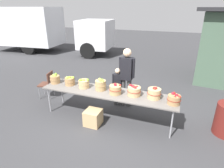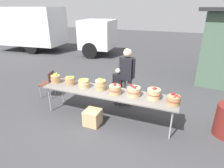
{
  "view_description": "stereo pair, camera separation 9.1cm",
  "coord_description": "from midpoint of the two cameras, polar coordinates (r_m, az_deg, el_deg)",
  "views": [
    {
      "loc": [
        1.64,
        -3.99,
        2.75
      ],
      "look_at": [
        0.0,
        0.3,
        0.85
      ],
      "focal_mm": 30.03,
      "sensor_mm": 36.0,
      "label": 1
    },
    {
      "loc": [
        1.72,
        -3.96,
        2.75
      ],
      "look_at": [
        0.0,
        0.3,
        0.85
      ],
      "focal_mm": 30.03,
      "sensor_mm": 36.0,
      "label": 2
    }
  ],
  "objects": [
    {
      "name": "box_truck",
      "position": [
        13.21,
        -19.46,
        15.75
      ],
      "size": [
        7.88,
        2.91,
        2.75
      ],
      "rotation": [
        0.0,
        0.0,
        0.1
      ],
      "color": "silver",
      "rests_on": "ground"
    },
    {
      "name": "ground_plane",
      "position": [
        5.12,
        -0.76,
        -10.04
      ],
      "size": [
        40.0,
        40.0,
        0.0
      ],
      "primitive_type": "plane",
      "color": "#38383A"
    },
    {
      "name": "apple_basket_green_1",
      "position": [
        5.28,
        -12.13,
        1.02
      ],
      "size": [
        0.29,
        0.29,
        0.26
      ],
      "color": "#A87F51",
      "rests_on": "market_table"
    },
    {
      "name": "apple_basket_red_0",
      "position": [
        4.61,
        1.51,
        -1.65
      ],
      "size": [
        0.31,
        0.31,
        0.27
      ],
      "color": "tan",
      "rests_on": "market_table"
    },
    {
      "name": "apple_basket_green_3",
      "position": [
        4.83,
        -2.98,
        -0.18
      ],
      "size": [
        0.29,
        0.29,
        0.31
      ],
      "color": "tan",
      "rests_on": "market_table"
    },
    {
      "name": "vendor_adult",
      "position": [
        5.27,
        5.05,
        3.15
      ],
      "size": [
        0.46,
        0.23,
        1.72
      ],
      "rotation": [
        0.0,
        0.0,
        3.14
      ],
      "color": "#3F3F3F",
      "rests_on": "ground"
    },
    {
      "name": "folding_chair",
      "position": [
        6.34,
        -18.35,
        0.56
      ],
      "size": [
        0.49,
        0.49,
        0.86
      ],
      "rotation": [
        0.0,
        0.0,
        4.96
      ],
      "color": "brown",
      "rests_on": "ground"
    },
    {
      "name": "apple_basket_red_2",
      "position": [
        4.48,
        13.19,
        -2.8
      ],
      "size": [
        0.33,
        0.33,
        0.28
      ],
      "color": "tan",
      "rests_on": "market_table"
    },
    {
      "name": "apple_basket_green_0",
      "position": [
        5.52,
        -16.35,
        1.64
      ],
      "size": [
        0.28,
        0.28,
        0.27
      ],
      "color": "#A87F51",
      "rests_on": "market_table"
    },
    {
      "name": "apple_basket_red_1",
      "position": [
        4.55,
        7.21,
        -2.1
      ],
      "size": [
        0.33,
        0.33,
        0.27
      ],
      "color": "tan",
      "rests_on": "market_table"
    },
    {
      "name": "child_customer",
      "position": [
        5.43,
        2.22,
        0.01
      ],
      "size": [
        0.3,
        0.2,
        1.15
      ],
      "rotation": [
        0.0,
        0.0,
        3.4
      ],
      "color": "#3F3F3F",
      "rests_on": "ground"
    },
    {
      "name": "apple_basket_green_2",
      "position": [
        5.02,
        -8.05,
        0.23
      ],
      "size": [
        0.3,
        0.3,
        0.27
      ],
      "color": "tan",
      "rests_on": "market_table"
    },
    {
      "name": "produce_crate",
      "position": [
        4.76,
        -5.36,
        -10.08
      ],
      "size": [
        0.39,
        0.39,
        0.39
      ],
      "primitive_type": "cube",
      "color": "tan",
      "rests_on": "ground"
    },
    {
      "name": "market_table",
      "position": [
        4.77,
        -0.81,
        -2.74
      ],
      "size": [
        3.5,
        0.76,
        0.75
      ],
      "color": "slate",
      "rests_on": "ground"
    },
    {
      "name": "apple_basket_red_3",
      "position": [
        4.35,
        18.85,
        -4.55
      ],
      "size": [
        0.3,
        0.3,
        0.25
      ],
      "color": "#A87F51",
      "rests_on": "market_table"
    }
  ]
}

